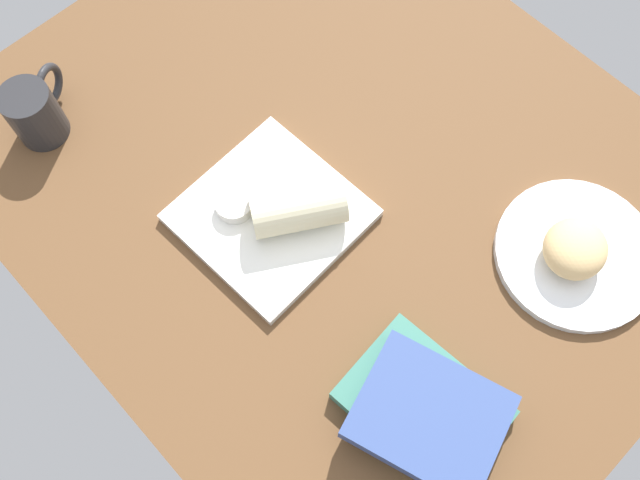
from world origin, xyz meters
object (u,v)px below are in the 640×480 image
at_px(book_stack, 426,411).
at_px(round_plate, 576,254).
at_px(sauce_cup, 234,204).
at_px(scone_pastry, 575,249).
at_px(breakfast_wrap, 298,207).
at_px(square_plate, 271,215).
at_px(coffee_mug, 35,111).

bearing_deg(book_stack, round_plate, 90.48).
bearing_deg(book_stack, sauce_cup, 177.64).
xyz_separation_m(scone_pastry, breakfast_wrap, (-0.31, -0.24, 0.01)).
relative_size(sauce_cup, breakfast_wrap, 0.42).
height_order(sauce_cup, book_stack, book_stack).
bearing_deg(sauce_cup, square_plate, 36.71).
relative_size(round_plate, book_stack, 1.02).
bearing_deg(scone_pastry, sauce_cup, -142.78).
bearing_deg(breakfast_wrap, book_stack, -161.34).
height_order(breakfast_wrap, coffee_mug, coffee_mug).
xyz_separation_m(round_plate, sauce_cup, (-0.39, -0.31, 0.02)).
distance_m(round_plate, sauce_cup, 0.50).
bearing_deg(scone_pastry, book_stack, -88.55).
height_order(scone_pastry, coffee_mug, coffee_mug).
height_order(round_plate, breakfast_wrap, breakfast_wrap).
height_order(round_plate, scone_pastry, scone_pastry).
relative_size(round_plate, sauce_cup, 4.18).
relative_size(round_plate, scone_pastry, 2.50).
distance_m(round_plate, scone_pastry, 0.04).
bearing_deg(breakfast_wrap, square_plate, 68.31).
bearing_deg(square_plate, coffee_mug, -157.11).
distance_m(round_plate, square_plate, 0.45).
height_order(scone_pastry, breakfast_wrap, breakfast_wrap).
bearing_deg(book_stack, coffee_mug, -171.73).
height_order(scone_pastry, square_plate, scone_pastry).
distance_m(scone_pastry, book_stack, 0.31).
bearing_deg(scone_pastry, coffee_mug, -149.52).
bearing_deg(breakfast_wrap, sauce_cup, 68.31).
distance_m(square_plate, breakfast_wrap, 0.06).
relative_size(breakfast_wrap, coffee_mug, 1.13).
distance_m(breakfast_wrap, coffee_mug, 0.43).
height_order(round_plate, book_stack, book_stack).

